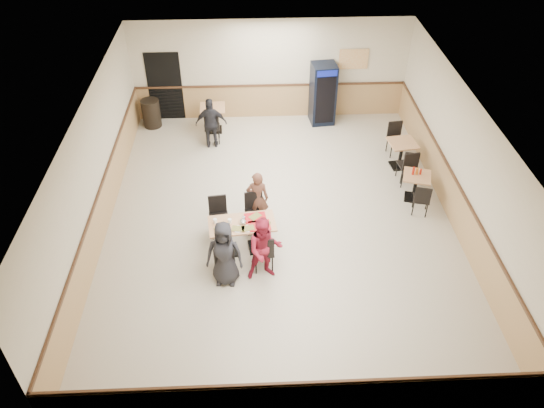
{
  "coord_description": "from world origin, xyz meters",
  "views": [
    {
      "loc": [
        -0.61,
        -9.44,
        8.03
      ],
      "look_at": [
        -0.2,
        -0.5,
        0.9
      ],
      "focal_mm": 35.0,
      "sensor_mm": 36.0,
      "label": 1
    }
  ],
  "objects_px": {
    "diner_man_opposite": "(257,198)",
    "trash_bin": "(151,113)",
    "side_table_far": "(401,150)",
    "diner_woman_right": "(265,249)",
    "lone_diner": "(211,123)",
    "main_table": "(242,232)",
    "diner_woman_left": "(224,254)",
    "side_table_near": "(416,183)",
    "pepsi_cooler": "(323,94)",
    "back_table": "(213,115)"
  },
  "relations": [
    {
      "from": "side_table_near",
      "to": "pepsi_cooler",
      "type": "xyz_separation_m",
      "value": [
        -1.81,
        3.88,
        0.45
      ]
    },
    {
      "from": "side_table_near",
      "to": "pepsi_cooler",
      "type": "relative_size",
      "value": 0.44
    },
    {
      "from": "diner_woman_right",
      "to": "trash_bin",
      "type": "relative_size",
      "value": 1.79
    },
    {
      "from": "diner_woman_left",
      "to": "side_table_near",
      "type": "xyz_separation_m",
      "value": [
        4.54,
        2.55,
        -0.29
      ]
    },
    {
      "from": "diner_woman_right",
      "to": "back_table",
      "type": "xyz_separation_m",
      "value": [
        -1.29,
        5.94,
        -0.24
      ]
    },
    {
      "from": "lone_diner",
      "to": "pepsi_cooler",
      "type": "bearing_deg",
      "value": -160.47
    },
    {
      "from": "trash_bin",
      "to": "main_table",
      "type": "bearing_deg",
      "value": -64.01
    },
    {
      "from": "lone_diner",
      "to": "pepsi_cooler",
      "type": "xyz_separation_m",
      "value": [
        3.22,
        1.25,
        0.18
      ]
    },
    {
      "from": "diner_woman_left",
      "to": "side_table_near",
      "type": "height_order",
      "value": "diner_woman_left"
    },
    {
      "from": "main_table",
      "to": "diner_woman_right",
      "type": "height_order",
      "value": "diner_woman_right"
    },
    {
      "from": "diner_woman_right",
      "to": "pepsi_cooler",
      "type": "bearing_deg",
      "value": 65.2
    },
    {
      "from": "diner_man_opposite",
      "to": "trash_bin",
      "type": "distance_m",
      "value": 5.5
    },
    {
      "from": "pepsi_cooler",
      "to": "diner_woman_left",
      "type": "bearing_deg",
      "value": -119.11
    },
    {
      "from": "diner_woman_left",
      "to": "diner_woman_right",
      "type": "height_order",
      "value": "diner_woman_left"
    },
    {
      "from": "diner_man_opposite",
      "to": "trash_bin",
      "type": "xyz_separation_m",
      "value": [
        -3.02,
        4.58,
        -0.28
      ]
    },
    {
      "from": "side_table_far",
      "to": "back_table",
      "type": "distance_m",
      "value": 5.43
    },
    {
      "from": "lone_diner",
      "to": "side_table_near",
      "type": "height_order",
      "value": "lone_diner"
    },
    {
      "from": "lone_diner",
      "to": "side_table_far",
      "type": "xyz_separation_m",
      "value": [
        5.01,
        -1.23,
        -0.24
      ]
    },
    {
      "from": "side_table_far",
      "to": "diner_woman_right",
      "type": "bearing_deg",
      "value": -133.98
    },
    {
      "from": "diner_man_opposite",
      "to": "side_table_near",
      "type": "xyz_separation_m",
      "value": [
        3.84,
        0.74,
        -0.24
      ]
    },
    {
      "from": "pepsi_cooler",
      "to": "trash_bin",
      "type": "distance_m",
      "value": 5.07
    },
    {
      "from": "main_table",
      "to": "diner_woman_left",
      "type": "height_order",
      "value": "diner_woman_left"
    },
    {
      "from": "lone_diner",
      "to": "trash_bin",
      "type": "bearing_deg",
      "value": -35.15
    },
    {
      "from": "diner_woman_left",
      "to": "diner_man_opposite",
      "type": "height_order",
      "value": "diner_woman_left"
    },
    {
      "from": "lone_diner",
      "to": "back_table",
      "type": "distance_m",
      "value": 0.89
    },
    {
      "from": "diner_woman_right",
      "to": "diner_man_opposite",
      "type": "distance_m",
      "value": 1.72
    },
    {
      "from": "main_table",
      "to": "pepsi_cooler",
      "type": "height_order",
      "value": "pepsi_cooler"
    },
    {
      "from": "diner_man_opposite",
      "to": "lone_diner",
      "type": "relative_size",
      "value": 0.96
    },
    {
      "from": "lone_diner",
      "to": "pepsi_cooler",
      "type": "relative_size",
      "value": 0.8
    },
    {
      "from": "side_table_far",
      "to": "pepsi_cooler",
      "type": "relative_size",
      "value": 0.43
    },
    {
      "from": "diner_man_opposite",
      "to": "side_table_far",
      "type": "distance_m",
      "value": 4.38
    },
    {
      "from": "diner_woman_left",
      "to": "diner_man_opposite",
      "type": "distance_m",
      "value": 1.94
    },
    {
      "from": "diner_woman_left",
      "to": "side_table_near",
      "type": "relative_size",
      "value": 1.87
    },
    {
      "from": "pepsi_cooler",
      "to": "trash_bin",
      "type": "bearing_deg",
      "value": 174.34
    },
    {
      "from": "main_table",
      "to": "lone_diner",
      "type": "xyz_separation_m",
      "value": [
        -0.84,
        4.28,
        0.23
      ]
    },
    {
      "from": "diner_woman_left",
      "to": "main_table",
      "type": "bearing_deg",
      "value": 74.41
    },
    {
      "from": "side_table_near",
      "to": "back_table",
      "type": "xyz_separation_m",
      "value": [
        -5.03,
        3.49,
        0.05
      ]
    },
    {
      "from": "back_table",
      "to": "trash_bin",
      "type": "height_order",
      "value": "trash_bin"
    },
    {
      "from": "diner_man_opposite",
      "to": "side_table_far",
      "type": "bearing_deg",
      "value": -146.68
    },
    {
      "from": "diner_woman_right",
      "to": "pepsi_cooler",
      "type": "xyz_separation_m",
      "value": [
        1.92,
        6.34,
        0.16
      ]
    },
    {
      "from": "diner_woman_left",
      "to": "trash_bin",
      "type": "distance_m",
      "value": 6.81
    },
    {
      "from": "lone_diner",
      "to": "pepsi_cooler",
      "type": "height_order",
      "value": "pepsi_cooler"
    },
    {
      "from": "lone_diner",
      "to": "back_table",
      "type": "height_order",
      "value": "lone_diner"
    },
    {
      "from": "trash_bin",
      "to": "pepsi_cooler",
      "type": "bearing_deg",
      "value": 0.49
    },
    {
      "from": "main_table",
      "to": "diner_man_opposite",
      "type": "bearing_deg",
      "value": 62.1
    },
    {
      "from": "diner_woman_left",
      "to": "diner_man_opposite",
      "type": "bearing_deg",
      "value": 74.41
    },
    {
      "from": "main_table",
      "to": "side_table_near",
      "type": "distance_m",
      "value": 4.5
    },
    {
      "from": "lone_diner",
      "to": "pepsi_cooler",
      "type": "distance_m",
      "value": 3.46
    },
    {
      "from": "diner_man_opposite",
      "to": "side_table_near",
      "type": "relative_size",
      "value": 1.74
    },
    {
      "from": "main_table",
      "to": "trash_bin",
      "type": "height_order",
      "value": "trash_bin"
    }
  ]
}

